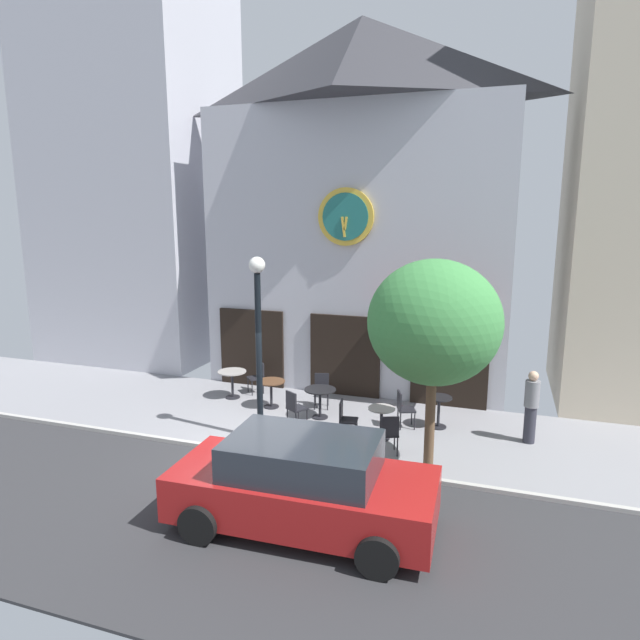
{
  "coord_description": "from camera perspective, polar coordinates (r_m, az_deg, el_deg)",
  "views": [
    {
      "loc": [
        4.9,
        -9.85,
        5.11
      ],
      "look_at": [
        0.85,
        2.23,
        2.59
      ],
      "focal_mm": 30.54,
      "sensor_mm": 36.0,
      "label": 1
    }
  ],
  "objects": [
    {
      "name": "ground_plane",
      "position": [
        11.89,
        -8.04,
        -14.49
      ],
      "size": [
        26.76,
        9.55,
        0.13
      ],
      "color": "gray"
    },
    {
      "name": "clock_building",
      "position": [
        16.23,
        4.2,
        12.21
      ],
      "size": [
        8.65,
        4.2,
        10.41
      ],
      "color": "#B2B2BC",
      "rests_on": "ground_plane"
    },
    {
      "name": "neighbor_building_left",
      "position": [
        20.99,
        -18.74,
        16.73
      ],
      "size": [
        5.99,
        4.9,
        14.68
      ],
      "color": "#B2B2BC",
      "rests_on": "ground_plane"
    },
    {
      "name": "street_lamp",
      "position": [
        12.22,
        -6.43,
        -3.03
      ],
      "size": [
        0.36,
        0.36,
        4.17
      ],
      "color": "black",
      "rests_on": "ground_plane"
    },
    {
      "name": "street_tree",
      "position": [
        10.69,
        11.86,
        -0.32
      ],
      "size": [
        2.58,
        2.33,
        4.26
      ],
      "color": "brown",
      "rests_on": "ground_plane"
    },
    {
      "name": "cafe_table_center",
      "position": [
        15.44,
        -9.19,
        -6.01
      ],
      "size": [
        0.79,
        0.79,
        0.77
      ],
      "color": "black",
      "rests_on": "ground_plane"
    },
    {
      "name": "cafe_table_rightmost",
      "position": [
        14.59,
        -5.14,
        -7.12
      ],
      "size": [
        0.74,
        0.74,
        0.73
      ],
      "color": "black",
      "rests_on": "ground_plane"
    },
    {
      "name": "cafe_table_center_left",
      "position": [
        13.81,
        0.01,
        -7.99
      ],
      "size": [
        0.8,
        0.8,
        0.76
      ],
      "color": "black",
      "rests_on": "ground_plane"
    },
    {
      "name": "cafe_table_leftmost",
      "position": [
        12.69,
        6.46,
        -10.21
      ],
      "size": [
        0.62,
        0.62,
        0.74
      ],
      "color": "black",
      "rests_on": "ground_plane"
    },
    {
      "name": "cafe_table_near_door",
      "position": [
        13.55,
        12.34,
        -8.93
      ],
      "size": [
        0.61,
        0.61,
        0.77
      ],
      "color": "black",
      "rests_on": "ground_plane"
    },
    {
      "name": "cafe_chair_outer",
      "position": [
        12.61,
        2.66,
        -10.1
      ],
      "size": [
        0.46,
        0.46,
        0.9
      ],
      "color": "black",
      "rests_on": "ground_plane"
    },
    {
      "name": "cafe_chair_corner",
      "position": [
        13.38,
        8.7,
        -8.95
      ],
      "size": [
        0.52,
        0.52,
        0.9
      ],
      "color": "black",
      "rests_on": "ground_plane"
    },
    {
      "name": "cafe_chair_near_tree",
      "position": [
        15.8,
        -6.5,
        -5.73
      ],
      "size": [
        0.57,
        0.57,
        0.9
      ],
      "color": "black",
      "rests_on": "ground_plane"
    },
    {
      "name": "cafe_chair_right_end",
      "position": [
        13.28,
        -2.7,
        -8.98
      ],
      "size": [
        0.55,
        0.55,
        0.9
      ],
      "color": "black",
      "rests_on": "ground_plane"
    },
    {
      "name": "cafe_chair_facing_street",
      "position": [
        14.58,
        0.17,
        -7.11
      ],
      "size": [
        0.49,
        0.49,
        0.9
      ],
      "color": "black",
      "rests_on": "ground_plane"
    },
    {
      "name": "cafe_chair_facing_wall",
      "position": [
        11.91,
        7.26,
        -11.52
      ],
      "size": [
        0.52,
        0.52,
        0.9
      ],
      "color": "black",
      "rests_on": "ground_plane"
    },
    {
      "name": "pedestrian_grey",
      "position": [
        13.18,
        21.26,
        -8.39
      ],
      "size": [
        0.45,
        0.45,
        1.67
      ],
      "color": "#2D2D38",
      "rests_on": "ground_plane"
    },
    {
      "name": "parked_car_red",
      "position": [
        9.26,
        -1.82,
        -16.82
      ],
      "size": [
        4.35,
        2.13,
        1.55
      ],
      "color": "maroon",
      "rests_on": "ground_plane"
    }
  ]
}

